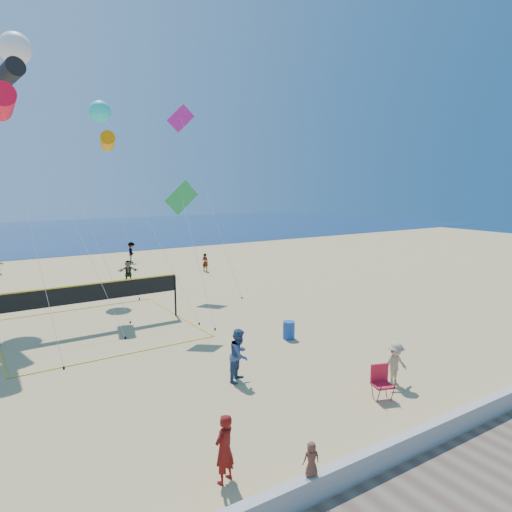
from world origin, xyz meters
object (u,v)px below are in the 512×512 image
trash_barrel (289,330)px  volleyball_net (95,298)px  woman (224,449)px  camp_chair (381,380)px

trash_barrel → volleyball_net: volleyball_net is taller
woman → camp_chair: size_ratio=1.33×
camp_chair → volleyball_net: size_ratio=0.14×
camp_chair → trash_barrel: (0.97, 6.35, -0.24)m
woman → volleyball_net: size_ratio=0.19×
trash_barrel → volleyball_net: size_ratio=0.09×
woman → camp_chair: bearing=165.0°
trash_barrel → volleyball_net: (-7.05, 6.19, 1.15)m
camp_chair → volleyball_net: (-6.09, 12.54, 0.91)m
volleyball_net → trash_barrel: bearing=-42.3°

